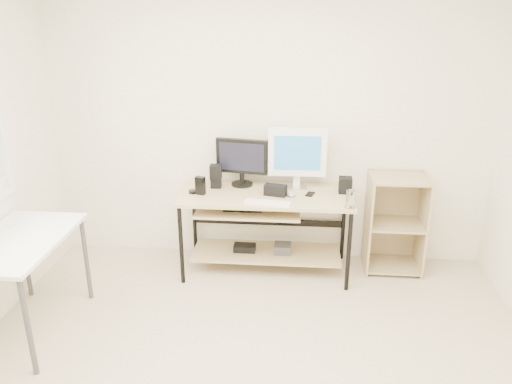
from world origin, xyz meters
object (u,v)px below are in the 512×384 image
object	(u,v)px
black_monitor	(242,159)
white_imac	(297,154)
desk	(263,216)
side_table	(19,249)
shelf_unit	(394,222)
audio_controller	(200,186)

from	to	relation	value
black_monitor	white_imac	size ratio (longest dim) A/B	0.86
desk	side_table	bearing A→B (deg)	-147.35
black_monitor	side_table	bearing A→B (deg)	-129.51
side_table	shelf_unit	world-z (taller)	shelf_unit
side_table	shelf_unit	xyz separation A→B (m)	(2.83, 1.22, -0.22)
desk	black_monitor	world-z (taller)	black_monitor
audio_controller	side_table	bearing A→B (deg)	-119.38
side_table	audio_controller	size ratio (longest dim) A/B	6.30
shelf_unit	white_imac	size ratio (longest dim) A/B	1.65
desk	audio_controller	size ratio (longest dim) A/B	9.45
shelf_unit	desk	bearing A→B (deg)	-172.23
shelf_unit	audio_controller	world-z (taller)	audio_controller
shelf_unit	black_monitor	world-z (taller)	black_monitor
side_table	shelf_unit	size ratio (longest dim) A/B	1.11
desk	audio_controller	distance (m)	0.62
shelf_unit	audio_controller	bearing A→B (deg)	-172.44
side_table	black_monitor	xyz separation A→B (m)	(1.44, 1.26, 0.33)
side_table	shelf_unit	bearing A→B (deg)	23.33
shelf_unit	white_imac	bearing A→B (deg)	179.73
desk	audio_controller	bearing A→B (deg)	-172.92
desk	side_table	xyz separation A→B (m)	(-1.65, -1.06, 0.13)
desk	shelf_unit	world-z (taller)	shelf_unit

